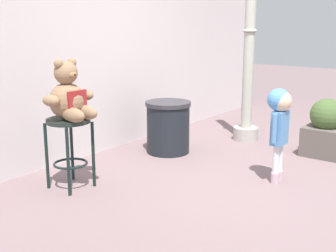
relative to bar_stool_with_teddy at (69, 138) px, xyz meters
name	(u,v)px	position (x,y,z in m)	size (l,w,h in m)	color
ground_plane	(253,187)	(1.12, -1.45, -0.51)	(24.00, 24.00, 0.00)	#766062
building_wall	(91,21)	(1.12, 0.82, 1.12)	(7.91, 0.30, 3.27)	silver
bar_stool_with_teddy	(69,138)	(0.00, 0.00, 0.00)	(0.43, 0.43, 0.71)	black
teddy_bear	(69,97)	(0.00, -0.03, 0.41)	(0.55, 0.49, 0.58)	#8C6B4D
child_walking	(280,115)	(1.39, -1.57, 0.20)	(0.31, 0.25, 0.98)	#C3A3AD
trash_bin	(168,127)	(1.57, -0.03, -0.19)	(0.57, 0.57, 0.65)	black
lamppost	(248,68)	(2.71, -0.52, 0.49)	(0.34, 0.34, 2.59)	#A7A098
planter_with_shrub	(326,129)	(2.64, -1.65, -0.19)	(0.48, 0.48, 0.71)	#585049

